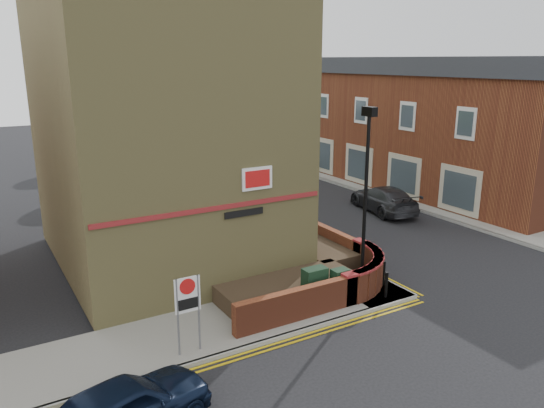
{
  "coord_description": "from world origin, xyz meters",
  "views": [
    {
      "loc": [
        -9.63,
        -11.78,
        7.86
      ],
      "look_at": [
        -0.33,
        4.0,
        2.85
      ],
      "focal_mm": 35.0,
      "sensor_mm": 36.0,
      "label": 1
    }
  ],
  "objects_px": {
    "lamppost": "(365,201)",
    "silver_car_near": "(257,187)",
    "navy_hatchback": "(125,408)",
    "utility_cabinet_large": "(315,285)",
    "zone_sign": "(188,301)"
  },
  "relations": [
    {
      "from": "utility_cabinet_large",
      "to": "navy_hatchback",
      "type": "relative_size",
      "value": 0.31
    },
    {
      "from": "navy_hatchback",
      "to": "utility_cabinet_large",
      "type": "bearing_deg",
      "value": -82.3
    },
    {
      "from": "lamppost",
      "to": "zone_sign",
      "type": "relative_size",
      "value": 2.86
    },
    {
      "from": "lamppost",
      "to": "silver_car_near",
      "type": "distance_m",
      "value": 13.82
    },
    {
      "from": "lamppost",
      "to": "zone_sign",
      "type": "xyz_separation_m",
      "value": [
        -6.6,
        -0.7,
        -1.7
      ]
    },
    {
      "from": "navy_hatchback",
      "to": "silver_car_near",
      "type": "height_order",
      "value": "silver_car_near"
    },
    {
      "from": "silver_car_near",
      "to": "utility_cabinet_large",
      "type": "bearing_deg",
      "value": -87.75
    },
    {
      "from": "silver_car_near",
      "to": "lamppost",
      "type": "bearing_deg",
      "value": -80.1
    },
    {
      "from": "lamppost",
      "to": "silver_car_near",
      "type": "bearing_deg",
      "value": 76.42
    },
    {
      "from": "lamppost",
      "to": "utility_cabinet_large",
      "type": "bearing_deg",
      "value": 176.99
    },
    {
      "from": "utility_cabinet_large",
      "to": "navy_hatchback",
      "type": "xyz_separation_m",
      "value": [
        -7.09,
        -3.08,
        -0.05
      ]
    },
    {
      "from": "zone_sign",
      "to": "navy_hatchback",
      "type": "relative_size",
      "value": 0.56
    },
    {
      "from": "zone_sign",
      "to": "silver_car_near",
      "type": "xyz_separation_m",
      "value": [
        9.79,
        13.89,
        -0.93
      ]
    },
    {
      "from": "utility_cabinet_large",
      "to": "silver_car_near",
      "type": "relative_size",
      "value": 0.28
    },
    {
      "from": "navy_hatchback",
      "to": "silver_car_near",
      "type": "relative_size",
      "value": 0.91
    }
  ]
}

